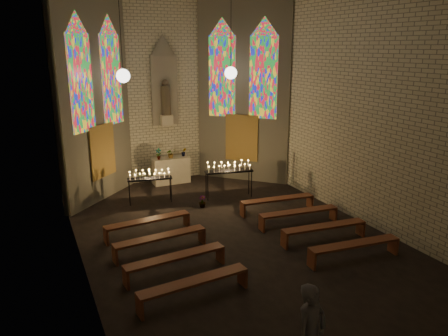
{
  "coord_description": "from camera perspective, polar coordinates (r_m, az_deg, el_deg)",
  "views": [
    {
      "loc": [
        -4.9,
        -10.09,
        5.1
      ],
      "look_at": [
        0.11,
        0.78,
        1.76
      ],
      "focal_mm": 35.0,
      "sensor_mm": 36.0,
      "label": 1
    }
  ],
  "objects": [
    {
      "name": "flower_vase_right",
      "position": [
        16.95,
        -5.28,
        2.1
      ],
      "size": [
        0.2,
        0.17,
        0.34
      ],
      "primitive_type": "imported",
      "rotation": [
        0.0,
        0.0,
        -0.15
      ],
      "color": "#4C723F",
      "rests_on": "altar"
    },
    {
      "name": "room",
      "position": [
        14.39,
        -4.78,
        10.01
      ],
      "size": [
        8.22,
        12.43,
        7.0
      ],
      "color": "beige",
      "rests_on": "ground"
    },
    {
      "name": "votive_stand_right",
      "position": [
        15.02,
        0.64,
        -0.08
      ],
      "size": [
        1.7,
        0.69,
        1.22
      ],
      "rotation": [
        0.0,
        0.0,
        -0.18
      ],
      "color": "black",
      "rests_on": "ground"
    },
    {
      "name": "aisle_flower_pot",
      "position": [
        14.37,
        -2.86,
        -4.39
      ],
      "size": [
        0.27,
        0.27,
        0.39
      ],
      "primitive_type": "imported",
      "rotation": [
        0.0,
        0.0,
        -0.29
      ],
      "color": "#4C723F",
      "rests_on": "ground"
    },
    {
      "name": "pew_right_3",
      "position": [
        11.33,
        16.66,
        -9.75
      ],
      "size": [
        2.45,
        0.56,
        0.47
      ],
      "rotation": [
        0.0,
        0.0,
        -0.09
      ],
      "color": "#5F2D1B",
      "rests_on": "ground"
    },
    {
      "name": "pew_left_2",
      "position": [
        10.33,
        -6.36,
        -11.72
      ],
      "size": [
        2.45,
        0.56,
        0.47
      ],
      "rotation": [
        0.0,
        0.0,
        0.09
      ],
      "color": "#5F2D1B",
      "rests_on": "ground"
    },
    {
      "name": "pew_left_1",
      "position": [
        11.36,
        -8.31,
        -9.14
      ],
      "size": [
        2.45,
        0.56,
        0.47
      ],
      "rotation": [
        0.0,
        0.0,
        0.09
      ],
      "color": "#5F2D1B",
      "rests_on": "ground"
    },
    {
      "name": "altar",
      "position": [
        16.93,
        -6.96,
        -0.29
      ],
      "size": [
        1.4,
        0.6,
        1.0
      ],
      "primitive_type": "cube",
      "color": "#BFB89C",
      "rests_on": "ground"
    },
    {
      "name": "flower_vase_center",
      "position": [
        16.72,
        -6.95,
        1.92
      ],
      "size": [
        0.35,
        0.31,
        0.36
      ],
      "primitive_type": "imported",
      "rotation": [
        0.0,
        0.0,
        -0.09
      ],
      "color": "#4C723F",
      "rests_on": "altar"
    },
    {
      "name": "pew_right_1",
      "position": [
        13.05,
        9.74,
        -5.86
      ],
      "size": [
        2.45,
        0.56,
        0.47
      ],
      "rotation": [
        0.0,
        0.0,
        -0.09
      ],
      "color": "#5F2D1B",
      "rests_on": "ground"
    },
    {
      "name": "pew_right_0",
      "position": [
        13.99,
        6.98,
        -4.26
      ],
      "size": [
        2.45,
        0.56,
        0.47
      ],
      "rotation": [
        0.0,
        0.0,
        -0.09
      ],
      "color": "#5F2D1B",
      "rests_on": "ground"
    },
    {
      "name": "pew_right_2",
      "position": [
        12.16,
        12.94,
        -7.68
      ],
      "size": [
        2.45,
        0.56,
        0.47
      ],
      "rotation": [
        0.0,
        0.0,
        -0.09
      ],
      "color": "#5F2D1B",
      "rests_on": "ground"
    },
    {
      "name": "flower_vase_left",
      "position": [
        16.52,
        -8.56,
        1.82
      ],
      "size": [
        0.27,
        0.22,
        0.43
      ],
      "primitive_type": "imported",
      "rotation": [
        0.0,
        0.0,
        -0.34
      ],
      "color": "#4C723F",
      "rests_on": "altar"
    },
    {
      "name": "pew_left_0",
      "position": [
        12.43,
        -9.91,
        -6.99
      ],
      "size": [
        2.45,
        0.56,
        0.47
      ],
      "rotation": [
        0.0,
        0.0,
        0.09
      ],
      "color": "#5F2D1B",
      "rests_on": "ground"
    },
    {
      "name": "visitor",
      "position": [
        7.27,
        11.24,
        -20.6
      ],
      "size": [
        0.71,
        0.58,
        1.68
      ],
      "primitive_type": "imported",
      "rotation": [
        0.0,
        0.0,
        0.33
      ],
      "color": "#44434C",
      "rests_on": "ground"
    },
    {
      "name": "pew_left_3",
      "position": [
        9.33,
        -3.93,
        -14.85
      ],
      "size": [
        2.45,
        0.56,
        0.47
      ],
      "rotation": [
        0.0,
        0.0,
        0.09
      ],
      "color": "#5F2D1B",
      "rests_on": "ground"
    },
    {
      "name": "votive_stand_left",
      "position": [
        14.75,
        -9.69,
        -1.08
      ],
      "size": [
        1.51,
        0.62,
        1.08
      ],
      "rotation": [
        0.0,
        0.0,
        -0.19
      ],
      "color": "black",
      "rests_on": "ground"
    },
    {
      "name": "floor",
      "position": [
        12.32,
        1.07,
        -8.86
      ],
      "size": [
        12.0,
        12.0,
        0.0
      ],
      "primitive_type": "plane",
      "color": "black",
      "rests_on": "ground"
    }
  ]
}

